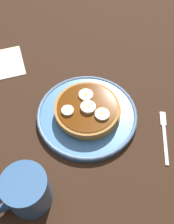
{
  "coord_description": "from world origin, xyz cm",
  "views": [
    {
      "loc": [
        15.01,
        28.73,
        49.46
      ],
      "look_at": [
        0.0,
        0.0,
        1.94
      ],
      "focal_mm": 41.85,
      "sensor_mm": 36.0,
      "label": 1
    }
  ],
  "objects_px": {
    "banana_slice_3": "(86,95)",
    "napkin": "(2,64)",
    "banana_slice_0": "(87,108)",
    "banana_slice_1": "(102,114)",
    "coffee_mug": "(25,192)",
    "banana_slice_2": "(68,111)",
    "fork": "(164,133)",
    "plate": "(87,115)",
    "pancake_stack": "(88,110)"
  },
  "relations": [
    {
      "from": "pancake_stack",
      "to": "plate",
      "type": "bearing_deg",
      "value": -23.83
    },
    {
      "from": "banana_slice_0",
      "to": "banana_slice_3",
      "type": "relative_size",
      "value": 1.02
    },
    {
      "from": "coffee_mug",
      "to": "banana_slice_3",
      "type": "bearing_deg",
      "value": -143.64
    },
    {
      "from": "plate",
      "to": "napkin",
      "type": "xyz_separation_m",
      "value": [
        0.12,
        -0.25,
        -0.01
      ]
    },
    {
      "from": "banana_slice_1",
      "to": "coffee_mug",
      "type": "distance_m",
      "value": 0.21
    },
    {
      "from": "banana_slice_2",
      "to": "coffee_mug",
      "type": "distance_m",
      "value": 0.18
    },
    {
      "from": "plate",
      "to": "banana_slice_0",
      "type": "xyz_separation_m",
      "value": [
        0.0,
        0.01,
        0.04
      ]
    },
    {
      "from": "plate",
      "to": "coffee_mug",
      "type": "relative_size",
      "value": 2.0
    },
    {
      "from": "banana_slice_2",
      "to": "banana_slice_3",
      "type": "bearing_deg",
      "value": -159.58
    },
    {
      "from": "banana_slice_1",
      "to": "banana_slice_3",
      "type": "xyz_separation_m",
      "value": [
        0.01,
        -0.06,
        -0.0
      ]
    },
    {
      "from": "pancake_stack",
      "to": "banana_slice_1",
      "type": "bearing_deg",
      "value": 115.03
    },
    {
      "from": "banana_slice_0",
      "to": "banana_slice_1",
      "type": "xyz_separation_m",
      "value": [
        -0.02,
        0.03,
        -0.0
      ]
    },
    {
      "from": "plate",
      "to": "banana_slice_3",
      "type": "bearing_deg",
      "value": -112.85
    },
    {
      "from": "banana_slice_3",
      "to": "fork",
      "type": "distance_m",
      "value": 0.19
    },
    {
      "from": "banana_slice_1",
      "to": "banana_slice_2",
      "type": "bearing_deg",
      "value": -35.0
    },
    {
      "from": "banana_slice_3",
      "to": "coffee_mug",
      "type": "bearing_deg",
      "value": 36.36
    },
    {
      "from": "banana_slice_3",
      "to": "napkin",
      "type": "height_order",
      "value": "banana_slice_3"
    },
    {
      "from": "plate",
      "to": "banana_slice_2",
      "type": "xyz_separation_m",
      "value": [
        0.04,
        -0.01,
        0.03
      ]
    },
    {
      "from": "napkin",
      "to": "plate",
      "type": "bearing_deg",
      "value": 115.91
    },
    {
      "from": "fork",
      "to": "plate",
      "type": "bearing_deg",
      "value": -42.4
    },
    {
      "from": "banana_slice_0",
      "to": "banana_slice_1",
      "type": "distance_m",
      "value": 0.04
    },
    {
      "from": "plate",
      "to": "fork",
      "type": "relative_size",
      "value": 1.96
    },
    {
      "from": "plate",
      "to": "banana_slice_2",
      "type": "relative_size",
      "value": 8.64
    },
    {
      "from": "banana_slice_1",
      "to": "napkin",
      "type": "xyz_separation_m",
      "value": [
        0.14,
        -0.28,
        -0.04
      ]
    },
    {
      "from": "banana_slice_1",
      "to": "coffee_mug",
      "type": "xyz_separation_m",
      "value": [
        0.2,
        0.08,
        0.0
      ]
    },
    {
      "from": "plate",
      "to": "napkin",
      "type": "distance_m",
      "value": 0.28
    },
    {
      "from": "pancake_stack",
      "to": "banana_slice_0",
      "type": "bearing_deg",
      "value": 41.94
    },
    {
      "from": "napkin",
      "to": "banana_slice_1",
      "type": "bearing_deg",
      "value": 116.09
    },
    {
      "from": "plate",
      "to": "coffee_mug",
      "type": "distance_m",
      "value": 0.22
    },
    {
      "from": "fork",
      "to": "banana_slice_0",
      "type": "bearing_deg",
      "value": -40.55
    },
    {
      "from": "plate",
      "to": "fork",
      "type": "distance_m",
      "value": 0.17
    },
    {
      "from": "banana_slice_1",
      "to": "banana_slice_3",
      "type": "height_order",
      "value": "same"
    },
    {
      "from": "pancake_stack",
      "to": "banana_slice_3",
      "type": "relative_size",
      "value": 4.6
    },
    {
      "from": "banana_slice_2",
      "to": "fork",
      "type": "distance_m",
      "value": 0.21
    },
    {
      "from": "coffee_mug",
      "to": "fork",
      "type": "xyz_separation_m",
      "value": [
        -0.31,
        0.0,
        -0.04
      ]
    },
    {
      "from": "fork",
      "to": "napkin",
      "type": "bearing_deg",
      "value": -55.79
    },
    {
      "from": "banana_slice_2",
      "to": "banana_slice_0",
      "type": "bearing_deg",
      "value": 161.98
    },
    {
      "from": "napkin",
      "to": "fork",
      "type": "distance_m",
      "value": 0.44
    },
    {
      "from": "coffee_mug",
      "to": "fork",
      "type": "distance_m",
      "value": 0.31
    },
    {
      "from": "banana_slice_0",
      "to": "banana_slice_2",
      "type": "distance_m",
      "value": 0.04
    },
    {
      "from": "banana_slice_0",
      "to": "banana_slice_2",
      "type": "bearing_deg",
      "value": -18.02
    },
    {
      "from": "pancake_stack",
      "to": "banana_slice_2",
      "type": "xyz_separation_m",
      "value": [
        0.04,
        -0.01,
        0.02
      ]
    },
    {
      "from": "pancake_stack",
      "to": "coffee_mug",
      "type": "relative_size",
      "value": 1.3
    },
    {
      "from": "banana_slice_2",
      "to": "napkin",
      "type": "distance_m",
      "value": 0.26
    },
    {
      "from": "fork",
      "to": "banana_slice_3",
      "type": "bearing_deg",
      "value": -51.14
    },
    {
      "from": "banana_slice_2",
      "to": "banana_slice_3",
      "type": "height_order",
      "value": "banana_slice_2"
    },
    {
      "from": "banana_slice_2",
      "to": "banana_slice_3",
      "type": "relative_size",
      "value": 0.82
    },
    {
      "from": "pancake_stack",
      "to": "banana_slice_0",
      "type": "height_order",
      "value": "banana_slice_0"
    },
    {
      "from": "napkin",
      "to": "fork",
      "type": "bearing_deg",
      "value": 124.21
    },
    {
      "from": "pancake_stack",
      "to": "napkin",
      "type": "relative_size",
      "value": 1.33
    }
  ]
}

